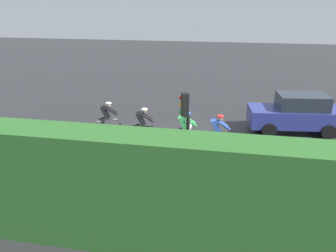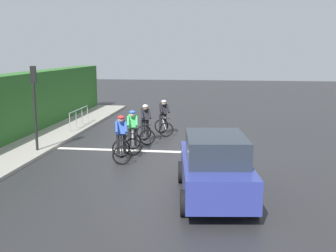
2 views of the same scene
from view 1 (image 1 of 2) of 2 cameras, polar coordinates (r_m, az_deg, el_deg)
name	(u,v)px [view 1 (image 1 of 2)]	position (r m, az deg, el deg)	size (l,w,h in m)	color
ground_plane	(188,148)	(14.35, 3.36, -3.60)	(80.00, 80.00, 0.00)	#28282B
sidewalk_kerb	(96,207)	(10.55, -11.67, -12.89)	(2.80, 21.15, 0.12)	#9E998E
stone_wall_low	(83,220)	(9.79, -13.79, -14.79)	(0.44, 21.15, 0.45)	gray
hedge_wall	(73,185)	(8.93, -15.23, -9.34)	(1.10, 21.15, 2.89)	#2D6628
road_marking_stop_line	(180,147)	(14.40, 1.95, -3.48)	(7.00, 0.30, 0.01)	silver
cyclist_lead	(107,121)	(15.26, -9.91, 0.79)	(1.01, 1.25, 1.66)	black
cyclist_second	(142,128)	(14.25, -4.20, -0.35)	(0.99, 1.24, 1.66)	black
cyclist_mid	(185,133)	(13.75, 2.76, -1.08)	(0.89, 1.20, 1.66)	black
cyclist_fourth	(217,136)	(13.51, 8.03, -1.64)	(0.94, 1.22, 1.66)	black
car_navy	(296,113)	(16.91, 20.29, 1.98)	(2.26, 4.28, 1.76)	navy
traffic_light_near_crossing	(186,132)	(9.78, 2.94, -0.97)	(0.25, 0.31, 3.34)	black
pedestrian_railing_kerbside	(32,165)	(12.00, -21.30, -5.92)	(0.08, 2.75, 1.03)	#999EA3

